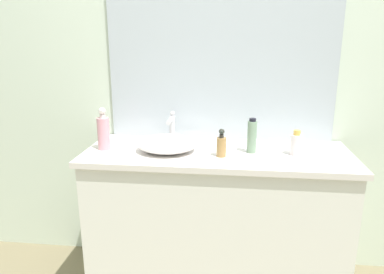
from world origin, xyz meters
TOP-DOWN VIEW (x-y plane):
  - bathroom_wall_rear at (0.00, 0.73)m, footprint 6.00×0.06m
  - vanity_counter at (-0.08, 0.42)m, footprint 1.43×0.55m
  - wall_mirror_panel at (-0.08, 0.69)m, footprint 1.32×0.01m
  - sink_basin at (-0.35, 0.39)m, footprint 0.32×0.29m
  - faucet at (-0.35, 0.54)m, footprint 0.03×0.15m
  - soap_dispenser at (-0.06, 0.33)m, footprint 0.05×0.05m
  - lotion_bottle at (0.10, 0.41)m, footprint 0.05×0.05m
  - perfume_bottle at (0.33, 0.40)m, footprint 0.06×0.06m
  - spray_can at (-0.70, 0.38)m, footprint 0.07×0.07m

SIDE VIEW (x-z plane):
  - vanity_counter at x=-0.08m, z-range 0.00..0.83m
  - sink_basin at x=-0.35m, z-range 0.83..0.91m
  - perfume_bottle at x=0.33m, z-range 0.83..0.96m
  - soap_dispenser at x=-0.06m, z-range 0.82..0.97m
  - lotion_bottle at x=0.10m, z-range 0.83..1.02m
  - spray_can at x=-0.70m, z-range 0.82..1.05m
  - faucet at x=-0.35m, z-range 0.85..1.03m
  - bathroom_wall_rear at x=0.00m, z-range 0.00..2.60m
  - wall_mirror_panel at x=-0.08m, z-range 0.83..1.88m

